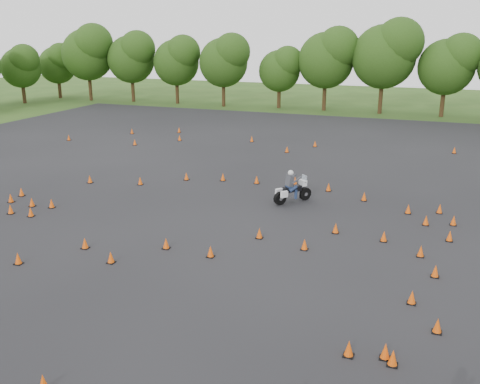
{
  "coord_description": "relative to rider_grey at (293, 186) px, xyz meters",
  "views": [
    {
      "loc": [
        8.58,
        -19.26,
        8.75
      ],
      "look_at": [
        0.0,
        4.0,
        1.2
      ],
      "focal_mm": 40.0,
      "sensor_mm": 36.0,
      "label": 1
    }
  ],
  "objects": [
    {
      "name": "rider_grey",
      "position": [
        0.0,
        0.0,
        0.0
      ],
      "size": [
        2.01,
        2.25,
        1.79
      ],
      "primitive_type": null,
      "rotation": [
        0.0,
        0.0,
        0.89
      ],
      "color": "#393A40",
      "rests_on": "ground"
    },
    {
      "name": "asphalt_pad",
      "position": [
        -1.88,
        -0.9,
        -0.89
      ],
      "size": [
        62.0,
        62.0,
        0.0
      ],
      "primitive_type": "plane",
      "color": "black",
      "rests_on": "ground"
    },
    {
      "name": "ground",
      "position": [
        -1.88,
        -6.9,
        -0.9
      ],
      "size": [
        140.0,
        140.0,
        0.0
      ],
      "primitive_type": "plane",
      "color": "#2D5119",
      "rests_on": "ground"
    },
    {
      "name": "traffic_cones",
      "position": [
        -1.51,
        -1.92,
        -0.67
      ],
      "size": [
        36.82,
        33.29,
        0.45
      ],
      "color": "#EE530A",
      "rests_on": "asphalt_pad"
    },
    {
      "name": "treeline",
      "position": [
        2.25,
        28.52,
        3.75
      ],
      "size": [
        87.09,
        32.21,
        11.08
      ],
      "color": "#244213",
      "rests_on": "ground"
    }
  ]
}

